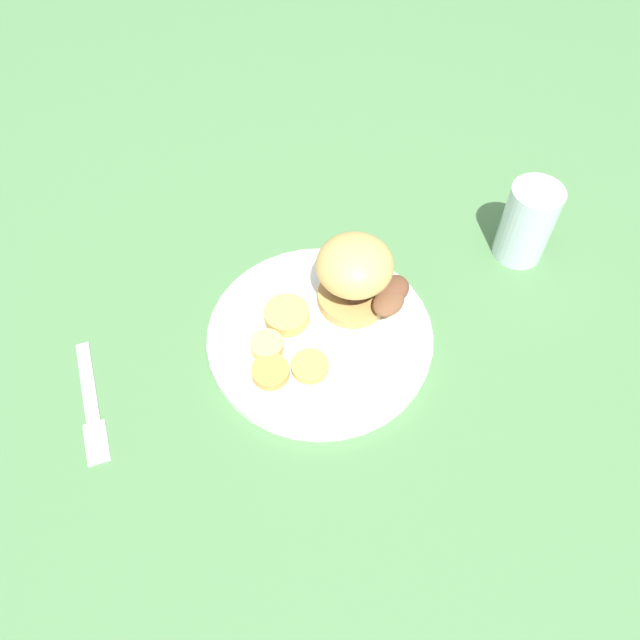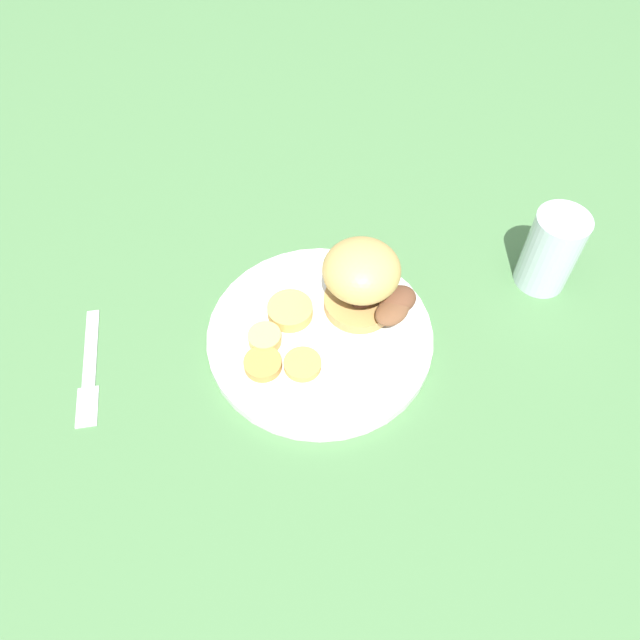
# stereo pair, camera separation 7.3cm
# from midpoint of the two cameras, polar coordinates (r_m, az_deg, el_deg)

# --- Properties ---
(ground_plane) EXTENTS (4.00, 4.00, 0.00)m
(ground_plane) POSITION_cam_midpoint_polar(r_m,az_deg,el_deg) (0.76, -2.73, -1.97)
(ground_plane) COLOR #4C7A47
(dinner_plate) EXTENTS (0.27, 0.27, 0.02)m
(dinner_plate) POSITION_cam_midpoint_polar(r_m,az_deg,el_deg) (0.76, -2.76, -1.60)
(dinner_plate) COLOR white
(dinner_plate) RESTS_ON ground_plane
(sandwich) EXTENTS (0.12, 0.09, 0.10)m
(sandwich) POSITION_cam_midpoint_polar(r_m,az_deg,el_deg) (0.74, 0.66, 4.01)
(sandwich) COLOR tan
(sandwich) RESTS_ON dinner_plate
(potato_round_0) EXTENTS (0.04, 0.04, 0.01)m
(potato_round_0) POSITION_cam_midpoint_polar(r_m,az_deg,el_deg) (0.72, -7.47, -4.93)
(potato_round_0) COLOR #BC8942
(potato_round_0) RESTS_ON dinner_plate
(potato_round_1) EXTENTS (0.04, 0.04, 0.01)m
(potato_round_1) POSITION_cam_midpoint_polar(r_m,az_deg,el_deg) (0.72, -3.64, -4.49)
(potato_round_1) COLOR tan
(potato_round_1) RESTS_ON dinner_plate
(potato_round_2) EXTENTS (0.06, 0.06, 0.02)m
(potato_round_2) POSITION_cam_midpoint_polar(r_m,az_deg,el_deg) (0.76, -5.82, 0.26)
(potato_round_2) COLOR tan
(potato_round_2) RESTS_ON dinner_plate
(potato_round_3) EXTENTS (0.04, 0.04, 0.02)m
(potato_round_3) POSITION_cam_midpoint_polar(r_m,az_deg,el_deg) (0.74, -7.70, -2.56)
(potato_round_3) COLOR #DBB766
(potato_round_3) RESTS_ON dinner_plate
(fork) EXTENTS (0.10, 0.15, 0.00)m
(fork) POSITION_cam_midpoint_polar(r_m,az_deg,el_deg) (0.78, -22.84, -7.13)
(fork) COLOR silver
(fork) RESTS_ON ground_plane
(drinking_glass) EXTENTS (0.07, 0.07, 0.11)m
(drinking_glass) POSITION_cam_midpoint_polar(r_m,az_deg,el_deg) (0.84, 16.08, 8.37)
(drinking_glass) COLOR silver
(drinking_glass) RESTS_ON ground_plane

